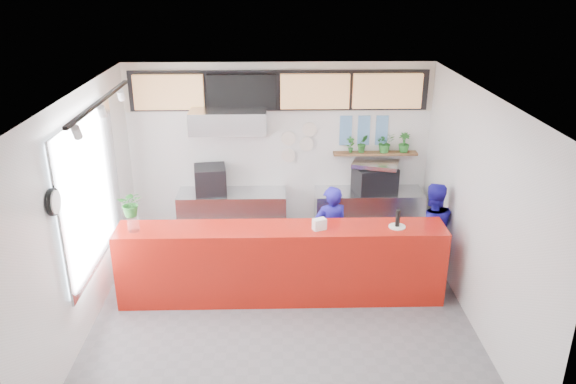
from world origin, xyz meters
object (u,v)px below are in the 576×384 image
(panini_oven, at_px, (210,180))
(service_counter, at_px, (281,263))
(staff_right, at_px, (430,230))
(espresso_machine, at_px, (375,179))
(pepper_mill, at_px, (398,218))
(staff_center, at_px, (330,232))

(panini_oven, bearing_deg, service_counter, -65.47)
(staff_right, bearing_deg, service_counter, 12.57)
(espresso_machine, bearing_deg, pepper_mill, -103.86)
(pepper_mill, bearing_deg, staff_center, 143.33)
(staff_center, bearing_deg, pepper_mill, 128.66)
(espresso_machine, distance_m, staff_center, 1.52)
(espresso_machine, distance_m, staff_right, 1.42)
(service_counter, xyz_separation_m, staff_right, (2.23, 0.59, 0.20))
(panini_oven, bearing_deg, pepper_mill, -41.82)
(service_counter, relative_size, pepper_mill, 18.66)
(staff_right, bearing_deg, panini_oven, -21.93)
(espresso_machine, xyz_separation_m, staff_center, (-0.84, -1.20, -0.38))
(staff_center, bearing_deg, panini_oven, -47.18)
(staff_right, relative_size, pepper_mill, 6.21)
(staff_center, bearing_deg, staff_right, 164.83)
(espresso_machine, height_order, staff_center, staff_center)
(service_counter, height_order, pepper_mill, pepper_mill)
(service_counter, xyz_separation_m, staff_center, (0.74, 0.60, 0.18))
(service_counter, height_order, staff_center, staff_center)
(panini_oven, relative_size, staff_center, 0.35)
(espresso_machine, height_order, pepper_mill, pepper_mill)
(espresso_machine, xyz_separation_m, pepper_mill, (-0.00, -1.83, 0.12))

